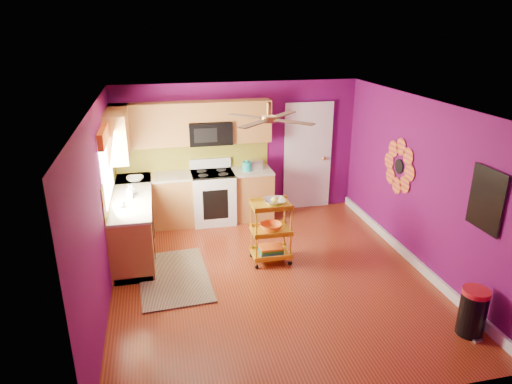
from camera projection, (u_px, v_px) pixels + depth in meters
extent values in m
plane|color=maroon|center=(271.00, 276.00, 6.68)|extent=(5.00, 5.00, 0.00)
cube|color=#600A55|center=(239.00, 150.00, 8.53)|extent=(4.50, 0.04, 2.50)
cube|color=#600A55|center=(343.00, 297.00, 3.96)|extent=(4.50, 0.04, 2.50)
cube|color=#600A55|center=(100.00, 210.00, 5.79)|extent=(0.04, 5.00, 2.50)
cube|color=#600A55|center=(420.00, 185.00, 6.70)|extent=(0.04, 5.00, 2.50)
cube|color=silver|center=(273.00, 105.00, 5.81)|extent=(4.50, 5.00, 0.04)
cube|color=white|center=(409.00, 256.00, 7.11)|extent=(0.05, 4.90, 0.14)
cube|color=#985F29|center=(134.00, 223.00, 7.36)|extent=(0.60, 2.30, 0.90)
cube|color=#985F29|center=(197.00, 199.00, 8.36)|extent=(2.80, 0.60, 0.90)
cube|color=beige|center=(131.00, 196.00, 7.20)|extent=(0.63, 2.30, 0.04)
cube|color=beige|center=(196.00, 175.00, 8.20)|extent=(2.80, 0.63, 0.04)
cube|color=black|center=(136.00, 245.00, 7.50)|extent=(0.54, 2.30, 0.10)
cube|color=black|center=(198.00, 219.00, 8.50)|extent=(2.80, 0.54, 0.10)
cube|color=white|center=(213.00, 198.00, 8.39)|extent=(0.76, 0.66, 0.92)
cube|color=black|center=(212.00, 174.00, 8.23)|extent=(0.76, 0.62, 0.03)
cube|color=white|center=(210.00, 163.00, 8.45)|extent=(0.76, 0.06, 0.18)
cube|color=black|center=(216.00, 205.00, 8.10)|extent=(0.45, 0.02, 0.55)
cube|color=#985F29|center=(149.00, 125.00, 7.86)|extent=(1.32, 0.33, 0.75)
cube|color=#985F29|center=(250.00, 121.00, 8.22)|extent=(0.72, 0.33, 0.75)
cube|color=#985F29|center=(209.00, 111.00, 8.00)|extent=(0.76, 0.33, 0.34)
cube|color=#985F29|center=(118.00, 133.00, 7.31)|extent=(0.33, 1.30, 0.75)
cube|color=black|center=(210.00, 133.00, 8.10)|extent=(0.76, 0.38, 0.40)
cube|color=olive|center=(193.00, 156.00, 8.37)|extent=(2.80, 0.01, 0.51)
cube|color=olive|center=(110.00, 180.00, 7.05)|extent=(0.01, 2.30, 0.51)
cube|color=white|center=(106.00, 164.00, 6.65)|extent=(0.03, 1.20, 1.00)
cube|color=#D95B13|center=(105.00, 132.00, 6.49)|extent=(0.08, 1.35, 0.22)
cube|color=white|center=(307.00, 157.00, 8.86)|extent=(0.85, 0.04, 2.05)
cube|color=white|center=(308.00, 158.00, 8.84)|extent=(0.95, 0.02, 2.15)
sphere|color=#BF8C3F|center=(324.00, 158.00, 8.88)|extent=(0.07, 0.07, 0.07)
cylinder|color=black|center=(399.00, 166.00, 7.21)|extent=(0.01, 0.24, 0.24)
cube|color=teal|center=(487.00, 200.00, 5.31)|extent=(0.03, 0.52, 0.72)
cube|color=black|center=(486.00, 200.00, 5.31)|extent=(0.01, 0.56, 0.76)
cylinder|color=#BF8C3F|center=(269.00, 109.00, 6.02)|extent=(0.06, 0.06, 0.16)
cylinder|color=#BF8C3F|center=(269.00, 119.00, 6.07)|extent=(0.20, 0.20, 0.08)
cube|color=#4C2D19|center=(283.00, 115.00, 6.37)|extent=(0.47, 0.47, 0.01)
cube|color=#4C2D19|center=(245.00, 116.00, 6.26)|extent=(0.47, 0.47, 0.01)
cube|color=#4C2D19|center=(254.00, 124.00, 5.77)|extent=(0.47, 0.47, 0.01)
cube|color=#4C2D19|center=(294.00, 122.00, 5.88)|extent=(0.47, 0.47, 0.01)
cube|color=black|center=(174.00, 277.00, 6.63)|extent=(1.06, 1.64, 0.02)
cylinder|color=gold|center=(257.00, 239.00, 6.71)|extent=(0.03, 0.03, 0.91)
cylinder|color=gold|center=(291.00, 235.00, 6.81)|extent=(0.03, 0.03, 0.91)
cylinder|color=gold|center=(252.00, 229.00, 7.04)|extent=(0.03, 0.03, 0.91)
cylinder|color=gold|center=(284.00, 226.00, 7.15)|extent=(0.03, 0.03, 0.91)
sphere|color=black|center=(257.00, 267.00, 6.87)|extent=(0.06, 0.06, 0.06)
sphere|color=black|center=(290.00, 263.00, 6.98)|extent=(0.06, 0.06, 0.06)
sphere|color=black|center=(252.00, 255.00, 7.21)|extent=(0.06, 0.06, 0.06)
sphere|color=black|center=(284.00, 252.00, 7.31)|extent=(0.06, 0.06, 0.06)
cube|color=gold|center=(271.00, 205.00, 6.78)|extent=(0.59, 0.43, 0.03)
cube|color=gold|center=(271.00, 231.00, 6.92)|extent=(0.59, 0.43, 0.03)
cube|color=gold|center=(271.00, 254.00, 7.06)|extent=(0.59, 0.43, 0.03)
imported|color=beige|center=(275.00, 202.00, 6.77)|extent=(0.33, 0.33, 0.08)
sphere|color=yellow|center=(275.00, 200.00, 6.76)|extent=(0.11, 0.11, 0.11)
imported|color=#D95B13|center=(271.00, 227.00, 6.90)|extent=(0.34, 0.34, 0.10)
cube|color=navy|center=(271.00, 251.00, 7.04)|extent=(0.35, 0.26, 0.04)
cube|color=#267233|center=(271.00, 249.00, 7.03)|extent=(0.35, 0.26, 0.04)
cube|color=#D95B13|center=(271.00, 247.00, 7.02)|extent=(0.35, 0.26, 0.03)
cylinder|color=black|center=(472.00, 314.00, 5.36)|extent=(0.36, 0.36, 0.54)
cylinder|color=red|center=(477.00, 292.00, 5.26)|extent=(0.31, 0.31, 0.06)
cube|color=beige|center=(477.00, 340.00, 5.31)|extent=(0.11, 0.07, 0.03)
cylinder|color=#15A2A0|center=(247.00, 166.00, 8.33)|extent=(0.18, 0.18, 0.16)
sphere|color=#15A2A0|center=(247.00, 161.00, 8.30)|extent=(0.06, 0.06, 0.06)
cube|color=beige|center=(256.00, 164.00, 8.42)|extent=(0.22, 0.15, 0.18)
imported|color=#EA3F72|center=(129.00, 192.00, 7.01)|extent=(0.09, 0.10, 0.21)
imported|color=white|center=(132.00, 190.00, 7.16)|extent=(0.13, 0.13, 0.17)
imported|color=white|center=(135.00, 179.00, 7.80)|extent=(0.29, 0.29, 0.07)
imported|color=white|center=(120.00, 204.00, 6.67)|extent=(0.13, 0.13, 0.10)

